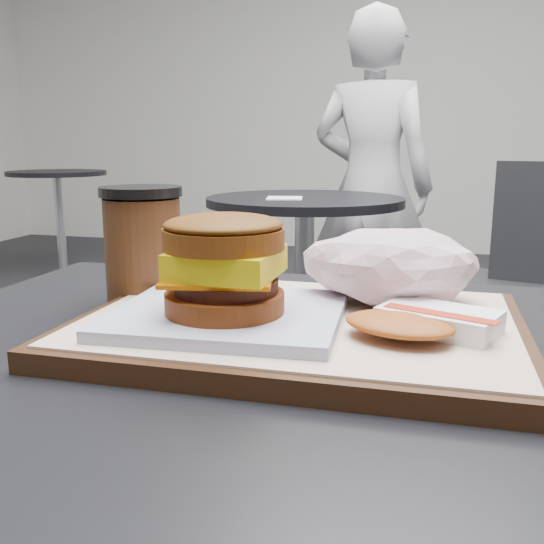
{
  "coord_description": "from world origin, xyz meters",
  "views": [
    {
      "loc": [
        0.09,
        -0.46,
        0.94
      ],
      "look_at": [
        -0.04,
        0.01,
        0.83
      ],
      "focal_mm": 40.0,
      "sensor_mm": 36.0,
      "label": 1
    }
  ],
  "objects_px": {
    "serving_tray": "(299,327)",
    "neighbor_chair": "(513,273)",
    "crumpled_wrapper": "(390,266)",
    "coffee_cup": "(143,247)",
    "hash_brown": "(421,322)",
    "neighbor_table": "(304,252)",
    "breakfast_sandwich": "(226,277)",
    "patron": "(372,187)"
  },
  "relations": [
    {
      "from": "serving_tray",
      "to": "neighbor_chair",
      "type": "height_order",
      "value": "neighbor_chair"
    },
    {
      "from": "serving_tray",
      "to": "crumpled_wrapper",
      "type": "xyz_separation_m",
      "value": [
        0.07,
        0.07,
        0.05
      ]
    },
    {
      "from": "crumpled_wrapper",
      "to": "coffee_cup",
      "type": "bearing_deg",
      "value": -179.56
    },
    {
      "from": "serving_tray",
      "to": "neighbor_chair",
      "type": "xyz_separation_m",
      "value": [
        0.38,
        1.62,
        -0.27
      ]
    },
    {
      "from": "crumpled_wrapper",
      "to": "hash_brown",
      "type": "bearing_deg",
      "value": -71.38
    },
    {
      "from": "coffee_cup",
      "to": "hash_brown",
      "type": "bearing_deg",
      "value": -18.11
    },
    {
      "from": "crumpled_wrapper",
      "to": "neighbor_table",
      "type": "distance_m",
      "value": 1.61
    },
    {
      "from": "coffee_cup",
      "to": "serving_tray",
      "type": "bearing_deg",
      "value": -20.3
    },
    {
      "from": "breakfast_sandwich",
      "to": "neighbor_chair",
      "type": "distance_m",
      "value": 1.74
    },
    {
      "from": "breakfast_sandwich",
      "to": "coffee_cup",
      "type": "height_order",
      "value": "coffee_cup"
    },
    {
      "from": "serving_tray",
      "to": "crumpled_wrapper",
      "type": "relative_size",
      "value": 2.38
    },
    {
      "from": "serving_tray",
      "to": "coffee_cup",
      "type": "distance_m",
      "value": 0.2
    },
    {
      "from": "coffee_cup",
      "to": "patron",
      "type": "height_order",
      "value": "patron"
    },
    {
      "from": "hash_brown",
      "to": "crumpled_wrapper",
      "type": "xyz_separation_m",
      "value": [
        -0.03,
        0.1,
        0.02
      ]
    },
    {
      "from": "crumpled_wrapper",
      "to": "patron",
      "type": "bearing_deg",
      "value": 96.06
    },
    {
      "from": "serving_tray",
      "to": "coffee_cup",
      "type": "height_order",
      "value": "coffee_cup"
    },
    {
      "from": "breakfast_sandwich",
      "to": "coffee_cup",
      "type": "xyz_separation_m",
      "value": [
        -0.13,
        0.1,
        0.0
      ]
    },
    {
      "from": "neighbor_table",
      "to": "neighbor_chair",
      "type": "xyz_separation_m",
      "value": [
        0.71,
        0.01,
        -0.04
      ]
    },
    {
      "from": "hash_brown",
      "to": "patron",
      "type": "bearing_deg",
      "value": 96.61
    },
    {
      "from": "hash_brown",
      "to": "neighbor_table",
      "type": "xyz_separation_m",
      "value": [
        -0.43,
        1.63,
        -0.25
      ]
    },
    {
      "from": "hash_brown",
      "to": "neighbor_chair",
      "type": "bearing_deg",
      "value": 80.44
    },
    {
      "from": "hash_brown",
      "to": "coffee_cup",
      "type": "bearing_deg",
      "value": 161.89
    },
    {
      "from": "crumpled_wrapper",
      "to": "neighbor_chair",
      "type": "bearing_deg",
      "value": 78.72
    },
    {
      "from": "serving_tray",
      "to": "neighbor_chair",
      "type": "bearing_deg",
      "value": 76.75
    },
    {
      "from": "serving_tray",
      "to": "patron",
      "type": "height_order",
      "value": "patron"
    },
    {
      "from": "serving_tray",
      "to": "hash_brown",
      "type": "height_order",
      "value": "hash_brown"
    },
    {
      "from": "coffee_cup",
      "to": "neighbor_table",
      "type": "height_order",
      "value": "coffee_cup"
    },
    {
      "from": "neighbor_chair",
      "to": "patron",
      "type": "xyz_separation_m",
      "value": [
        -0.54,
        0.61,
        0.24
      ]
    },
    {
      "from": "hash_brown",
      "to": "patron",
      "type": "height_order",
      "value": "patron"
    },
    {
      "from": "neighbor_chair",
      "to": "patron",
      "type": "relative_size",
      "value": 0.59
    },
    {
      "from": "coffee_cup",
      "to": "neighbor_chair",
      "type": "relative_size",
      "value": 0.14
    },
    {
      "from": "hash_brown",
      "to": "neighbor_table",
      "type": "relative_size",
      "value": 0.18
    },
    {
      "from": "hash_brown",
      "to": "crumpled_wrapper",
      "type": "bearing_deg",
      "value": 108.62
    },
    {
      "from": "coffee_cup",
      "to": "patron",
      "type": "xyz_separation_m",
      "value": [
        0.02,
        2.16,
        -0.09
      ]
    },
    {
      "from": "hash_brown",
      "to": "coffee_cup",
      "type": "height_order",
      "value": "coffee_cup"
    },
    {
      "from": "hash_brown",
      "to": "patron",
      "type": "xyz_separation_m",
      "value": [
        -0.26,
        2.25,
        -0.05
      ]
    },
    {
      "from": "serving_tray",
      "to": "breakfast_sandwich",
      "type": "relative_size",
      "value": 1.91
    },
    {
      "from": "crumpled_wrapper",
      "to": "coffee_cup",
      "type": "height_order",
      "value": "coffee_cup"
    },
    {
      "from": "serving_tray",
      "to": "crumpled_wrapper",
      "type": "height_order",
      "value": "crumpled_wrapper"
    },
    {
      "from": "neighbor_table",
      "to": "serving_tray",
      "type": "bearing_deg",
      "value": -78.41
    },
    {
      "from": "breakfast_sandwich",
      "to": "patron",
      "type": "relative_size",
      "value": 0.13
    },
    {
      "from": "breakfast_sandwich",
      "to": "neighbor_table",
      "type": "xyz_separation_m",
      "value": [
        -0.27,
        1.64,
        -0.28
      ]
    }
  ]
}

